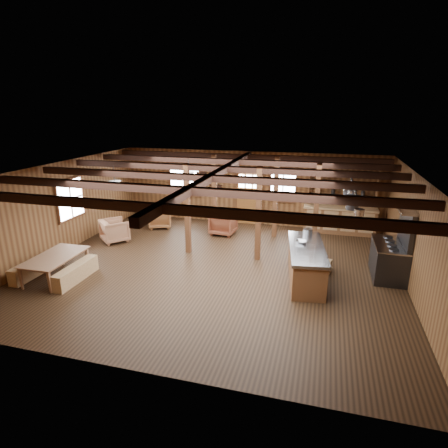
{
  "coord_description": "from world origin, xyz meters",
  "views": [
    {
      "loc": [
        2.78,
        -9.34,
        4.4
      ],
      "look_at": [
        0.06,
        0.62,
        1.14
      ],
      "focal_mm": 30.0,
      "sensor_mm": 36.0,
      "label": 1
    }
  ],
  "objects_px": {
    "armchair_c": "(115,230)",
    "dining_table": "(58,267)",
    "commercial_range": "(391,254)",
    "armchair_a": "(160,218)",
    "kitchen_island": "(306,263)",
    "armchair_b": "(223,224)"
  },
  "relations": [
    {
      "from": "armchair_c",
      "to": "dining_table",
      "type": "bearing_deg",
      "value": 132.71
    },
    {
      "from": "armchair_c",
      "to": "commercial_range",
      "type": "bearing_deg",
      "value": -141.59
    },
    {
      "from": "commercial_range",
      "to": "armchair_a",
      "type": "relative_size",
      "value": 2.42
    },
    {
      "from": "armchair_a",
      "to": "armchair_c",
      "type": "relative_size",
      "value": 0.97
    },
    {
      "from": "kitchen_island",
      "to": "armchair_c",
      "type": "bearing_deg",
      "value": 160.43
    },
    {
      "from": "kitchen_island",
      "to": "armchair_a",
      "type": "bearing_deg",
      "value": 142.67
    },
    {
      "from": "kitchen_island",
      "to": "armchair_a",
      "type": "xyz_separation_m",
      "value": [
        -5.6,
        3.19,
        -0.11
      ]
    },
    {
      "from": "kitchen_island",
      "to": "dining_table",
      "type": "distance_m",
      "value": 6.58
    },
    {
      "from": "commercial_range",
      "to": "armchair_b",
      "type": "height_order",
      "value": "commercial_range"
    },
    {
      "from": "armchair_a",
      "to": "armchair_c",
      "type": "distance_m",
      "value": 2.01
    },
    {
      "from": "dining_table",
      "to": "commercial_range",
      "type": "bearing_deg",
      "value": -75.5
    },
    {
      "from": "armchair_b",
      "to": "commercial_range",
      "type": "bearing_deg",
      "value": 161.7
    },
    {
      "from": "kitchen_island",
      "to": "dining_table",
      "type": "height_order",
      "value": "kitchen_island"
    },
    {
      "from": "kitchen_island",
      "to": "armchair_a",
      "type": "relative_size",
      "value": 3.18
    },
    {
      "from": "kitchen_island",
      "to": "commercial_range",
      "type": "relative_size",
      "value": 1.31
    },
    {
      "from": "dining_table",
      "to": "armchair_b",
      "type": "distance_m",
      "value": 5.71
    },
    {
      "from": "commercial_range",
      "to": "armchair_c",
      "type": "height_order",
      "value": "commercial_range"
    },
    {
      "from": "dining_table",
      "to": "armchair_b",
      "type": "xyz_separation_m",
      "value": [
        3.3,
        4.66,
        0.08
      ]
    },
    {
      "from": "dining_table",
      "to": "kitchen_island",
      "type": "bearing_deg",
      "value": -77.38
    },
    {
      "from": "commercial_range",
      "to": "armchair_c",
      "type": "relative_size",
      "value": 2.34
    },
    {
      "from": "armchair_a",
      "to": "armchair_b",
      "type": "bearing_deg",
      "value": 156.05
    },
    {
      "from": "armchair_a",
      "to": "commercial_range",
      "type": "bearing_deg",
      "value": 142.18
    }
  ]
}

